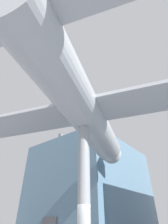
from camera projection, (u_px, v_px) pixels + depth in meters
name	position (u px, v px, depth m)	size (l,w,h in m)	color
glass_pavilion_left	(92.00, 192.00, 21.50)	(10.63, 12.90, 10.69)	#60849E
support_pylon_central	(84.00, 191.00, 7.40)	(0.54, 0.54, 6.00)	#999EA3
suspended_airplane	(86.00, 114.00, 9.76)	(21.30, 14.09, 3.13)	#B2B7BC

